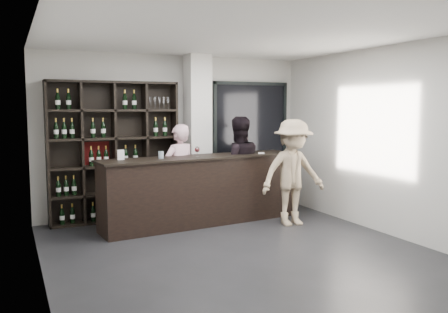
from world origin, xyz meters
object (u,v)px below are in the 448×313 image
wine_shelf (114,152)px  taster_pink (179,173)px  tasting_counter (201,190)px  customer (293,173)px  taster_black (238,167)px

wine_shelf → taster_pink: 1.17m
tasting_counter → wine_shelf: bearing=141.6°
tasting_counter → customer: customer is taller
wine_shelf → tasting_counter: (1.28, -0.82, -0.62)m
taster_pink → taster_black: bearing=158.2°
taster_black → customer: size_ratio=1.02×
tasting_counter → taster_black: size_ratio=1.94×
tasting_counter → taster_black: (0.80, 0.23, 0.32)m
taster_pink → taster_black: (1.08, -0.10, 0.06)m
taster_black → taster_pink: bearing=4.8°
tasting_counter → taster_pink: taster_pink is taller
tasting_counter → taster_pink: size_ratio=2.08×
wine_shelf → taster_black: wine_shelf is taller
tasting_counter → customer: (1.35, -0.70, 0.31)m
wine_shelf → customer: wine_shelf is taller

